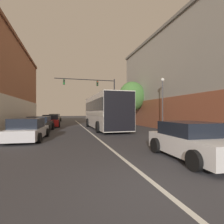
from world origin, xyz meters
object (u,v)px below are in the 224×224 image
at_px(bus, 104,110).
at_px(parked_car_left_far, 55,118).
at_px(street_lamp, 163,100).
at_px(street_tree_near, 132,96).
at_px(parked_car_left_near, 51,121).
at_px(parked_car_left_distant, 40,124).
at_px(parked_car_left_mid, 28,130).
at_px(hatchback_foreground, 193,141).
at_px(traffic_signal_gantry, 98,90).

distance_m(bus, parked_car_left_far, 16.87).
relative_size(street_lamp, street_tree_near, 0.86).
relative_size(parked_car_left_near, street_tree_near, 0.70).
distance_m(parked_car_left_near, parked_car_left_distant, 5.06).
relative_size(bus, parked_car_left_mid, 2.31).
bearing_deg(parked_car_left_mid, parked_car_left_distant, 3.27).
bearing_deg(parked_car_left_distant, parked_car_left_mid, -177.02).
bearing_deg(parked_car_left_far, parked_car_left_near, -172.31).
xyz_separation_m(bus, street_lamp, (4.86, -3.37, 0.99)).
distance_m(hatchback_foreground, street_lamp, 10.15).
bearing_deg(parked_car_left_near, street_lamp, -127.71).
distance_m(parked_car_left_near, parked_car_left_mid, 10.17).
bearing_deg(hatchback_foreground, street_tree_near, -11.88).
xyz_separation_m(parked_car_left_mid, parked_car_left_distant, (0.07, 5.13, 0.02)).
bearing_deg(traffic_signal_gantry, parked_car_left_distant, -125.51).
relative_size(parked_car_left_far, street_lamp, 0.84).
height_order(parked_car_left_mid, parked_car_left_far, parked_car_left_far).
bearing_deg(street_lamp, parked_car_left_far, 119.17).
xyz_separation_m(bus, parked_car_left_distant, (-6.24, -0.74, -1.28)).
bearing_deg(street_tree_near, parked_car_left_distant, -158.83).
distance_m(hatchback_foreground, traffic_signal_gantry, 22.31).
xyz_separation_m(bus, parked_car_left_far, (-5.83, 15.78, -1.26)).
xyz_separation_m(hatchback_foreground, street_tree_near, (3.80, 15.77, 3.19)).
bearing_deg(parked_car_left_near, parked_car_left_mid, 174.81).
relative_size(parked_car_left_far, parked_car_left_distant, 0.87).
xyz_separation_m(bus, street_tree_near, (4.50, 3.42, 1.91)).
height_order(parked_car_left_near, street_tree_near, street_tree_near).
relative_size(hatchback_foreground, street_lamp, 0.80).
bearing_deg(traffic_signal_gantry, parked_car_left_mid, -115.62).
xyz_separation_m(parked_car_left_near, parked_car_left_far, (-0.15, 11.49, 0.00)).
bearing_deg(bus, traffic_signal_gantry, -6.92).
relative_size(hatchback_foreground, street_tree_near, 0.69).
bearing_deg(street_lamp, street_tree_near, 93.08).
bearing_deg(parked_car_left_distant, parked_car_left_far, 2.33).
bearing_deg(parked_car_left_near, traffic_signal_gantry, -54.06).
height_order(traffic_signal_gantry, street_tree_near, traffic_signal_gantry).
height_order(parked_car_left_distant, street_tree_near, street_tree_near).
bearing_deg(street_lamp, traffic_signal_gantry, 106.48).
bearing_deg(traffic_signal_gantry, parked_car_left_near, -142.38).
distance_m(hatchback_foreground, parked_car_left_near, 17.82).
xyz_separation_m(bus, parked_car_left_mid, (-6.30, -5.86, -1.29)).
bearing_deg(parked_car_left_distant, street_tree_near, -65.10).
height_order(parked_car_left_far, parked_car_left_distant, parked_car_left_far).
height_order(parked_car_left_mid, traffic_signal_gantry, traffic_signal_gantry).
relative_size(hatchback_foreground, parked_car_left_near, 0.98).
bearing_deg(street_lamp, parked_car_left_near, 143.97).
relative_size(hatchback_foreground, parked_car_left_mid, 0.88).
bearing_deg(parked_car_left_near, hatchback_foreground, -160.72).
relative_size(parked_car_left_near, parked_car_left_mid, 0.90).
xyz_separation_m(parked_car_left_far, parked_car_left_distant, (-0.40, -16.52, -0.02)).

